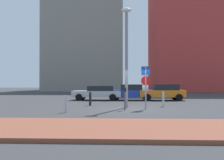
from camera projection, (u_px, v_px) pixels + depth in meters
name	position (u px, v px, depth m)	size (l,w,h in m)	color
ground_plane	(132.00, 109.00, 15.24)	(120.00, 120.00, 0.00)	#38383A
sidewalk_brick	(139.00, 129.00, 8.58)	(40.00, 3.84, 0.14)	brown
parked_car_silver	(98.00, 92.00, 23.19)	(4.64, 2.11, 1.36)	#B7BABF
parked_car_blue	(131.00, 92.00, 23.19)	(4.17, 1.98, 1.50)	#1E389E
parked_car_orange	(163.00, 92.00, 23.00)	(4.30, 2.11, 1.51)	orange
parking_sign_post	(146.00, 82.00, 15.37)	(0.60, 0.11, 2.73)	gray
parking_meter	(125.00, 95.00, 14.84)	(0.18, 0.14, 1.40)	#4C4C51
street_lamp	(126.00, 49.00, 16.31)	(0.70, 0.36, 6.71)	gray
traffic_bollard_near	(90.00, 99.00, 17.81)	(0.17, 0.17, 0.98)	black
traffic_bollard_mid	(66.00, 104.00, 13.72)	(0.17, 0.17, 0.95)	#B7B7BC
traffic_bollard_far	(163.00, 99.00, 16.99)	(0.15, 0.15, 1.05)	#B7B7BC
building_colorful_midrise	(193.00, 28.00, 47.49)	(15.84, 14.90, 24.70)	#BF3833
building_under_construction	(87.00, 45.00, 51.03)	(15.05, 14.80, 18.85)	gray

